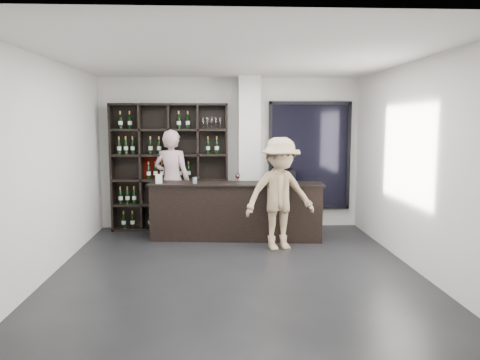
{
  "coord_description": "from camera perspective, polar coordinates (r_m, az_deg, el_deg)",
  "views": [
    {
      "loc": [
        -0.26,
        -6.33,
        2.05
      ],
      "look_at": [
        0.11,
        1.1,
        1.13
      ],
      "focal_mm": 35.0,
      "sensor_mm": 36.0,
      "label": 1
    }
  ],
  "objects": [
    {
      "name": "customer",
      "position": [
        7.54,
        4.87,
        -1.7
      ],
      "size": [
        1.31,
        0.96,
        1.81
      ],
      "primitive_type": "imported",
      "rotation": [
        0.0,
        0.0,
        0.27
      ],
      "color": "#947A5C",
      "rests_on": "floor"
    },
    {
      "name": "wine_glass",
      "position": [
        8.09,
        -0.3,
        0.28
      ],
      "size": [
        0.09,
        0.09,
        0.2
      ],
      "primitive_type": null,
      "rotation": [
        0.0,
        0.0,
        -0.08
      ],
      "color": "white",
      "rests_on": "tasting_counter"
    },
    {
      "name": "floor",
      "position": [
        6.66,
        -0.5,
        -10.92
      ],
      "size": [
        5.0,
        5.5,
        0.01
      ],
      "primitive_type": "cube",
      "color": "black",
      "rests_on": "ground"
    },
    {
      "name": "taster_black",
      "position": [
        8.35,
        4.81,
        -1.4
      ],
      "size": [
        0.88,
        0.73,
        1.65
      ],
      "primitive_type": "imported",
      "rotation": [
        0.0,
        0.0,
        3.27
      ],
      "color": "black",
      "rests_on": "floor"
    },
    {
      "name": "wine_shelf",
      "position": [
        8.98,
        -8.54,
        1.54
      ],
      "size": [
        2.2,
        0.35,
        2.4
      ],
      "primitive_type": null,
      "color": "black",
      "rests_on": "floor"
    },
    {
      "name": "structural_column",
      "position": [
        8.84,
        1.1,
        3.16
      ],
      "size": [
        0.4,
        0.4,
        2.9
      ],
      "primitive_type": "cube",
      "color": "silver",
      "rests_on": "floor"
    },
    {
      "name": "spit_cup",
      "position": [
        8.11,
        -5.53,
        -0.05
      ],
      "size": [
        0.08,
        0.08,
        0.11
      ],
      "primitive_type": "cylinder",
      "rotation": [
        0.0,
        0.0,
        0.03
      ],
      "color": "silver",
      "rests_on": "tasting_counter"
    },
    {
      "name": "taster_pink",
      "position": [
        8.84,
        -8.3,
        -0.11
      ],
      "size": [
        0.8,
        0.64,
        1.92
      ],
      "primitive_type": "imported",
      "rotation": [
        0.0,
        0.0,
        2.85
      ],
      "color": "#CBA1A7",
      "rests_on": "floor"
    },
    {
      "name": "glass_panel",
      "position": [
        9.22,
        8.47,
        2.94
      ],
      "size": [
        1.6,
        0.08,
        2.1
      ],
      "color": "black",
      "rests_on": "floor"
    },
    {
      "name": "napkin_stack",
      "position": [
        8.32,
        5.79,
        -0.18
      ],
      "size": [
        0.11,
        0.11,
        0.02
      ],
      "primitive_type": "cube",
      "rotation": [
        0.0,
        0.0,
        -0.02
      ],
      "color": "white",
      "rests_on": "tasting_counter"
    },
    {
      "name": "card_stand",
      "position": [
        8.18,
        -9.85,
        0.13
      ],
      "size": [
        0.11,
        0.06,
        0.16
      ],
      "primitive_type": "cube",
      "rotation": [
        0.0,
        0.0,
        -0.04
      ],
      "color": "white",
      "rests_on": "tasting_counter"
    },
    {
      "name": "tasting_counter",
      "position": [
        8.23,
        -0.48,
        -3.79
      ],
      "size": [
        3.04,
        0.63,
        1.0
      ],
      "rotation": [
        0.0,
        0.0,
        -0.1
      ],
      "color": "black",
      "rests_on": "floor"
    }
  ]
}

